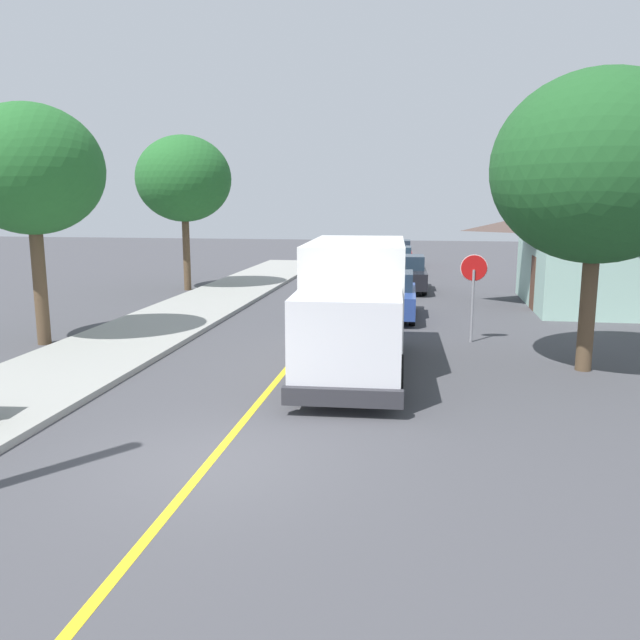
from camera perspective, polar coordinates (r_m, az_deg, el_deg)
The scene contains 12 objects.
ground_plane at distance 10.83m, azimuth -9.94°, elevation -12.53°, with size 120.00×120.00×0.00m, color #424247.
sidewalk_curb at distance 16.53m, azimuth -23.28°, elevation -4.82°, with size 3.60×60.00×0.15m, color gray.
centre_line_yellow at distance 20.12m, azimuth -0.62°, elevation -1.50°, with size 0.16×56.00×0.01m, color gold.
box_truck at distance 16.10m, azimuth 3.13°, elevation 1.80°, with size 2.73×7.28×3.20m.
parked_car_near at distance 23.49m, azimuth 6.29°, elevation 2.14°, with size 1.90×4.44×1.67m.
parked_car_mid at distance 30.60m, azimuth 7.72°, elevation 4.07°, with size 1.98×4.47×1.67m.
parked_car_far at distance 36.45m, azimuth 6.86°, elevation 5.13°, with size 1.85×4.42×1.67m.
parked_car_furthest at distance 42.45m, azimuth 6.94°, elevation 5.90°, with size 1.96×4.46×1.67m.
stop_sign at distance 19.65m, azimuth 13.51°, elevation 3.38°, with size 0.80×0.10×2.65m.
street_tree_near at distance 20.43m, azimuth -24.37°, elevation 12.05°, with size 4.11×4.11×6.94m.
street_tree_far_side at distance 17.05m, azimuth 23.57°, elevation 12.29°, with size 5.09×5.09×7.29m.
street_tree_down_block at distance 31.05m, azimuth -12.05°, elevation 12.18°, with size 4.40×4.40×7.20m.
Camera 1 is at (3.38, -9.38, 4.23)m, focal length 35.91 mm.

